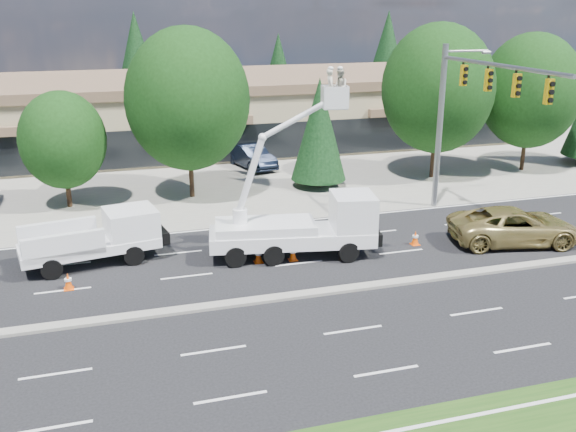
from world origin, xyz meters
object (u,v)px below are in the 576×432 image
object	(u,v)px
signal_mast	(463,105)
minivan	(515,226)
utility_pickup	(100,242)
bucket_truck	(306,218)

from	to	relation	value
signal_mast	minivan	world-z (taller)	signal_mast
signal_mast	minivan	bearing A→B (deg)	-80.66
signal_mast	utility_pickup	distance (m)	19.18
minivan	utility_pickup	bearing A→B (deg)	92.76
minivan	bucket_truck	bearing A→B (deg)	94.62
bucket_truck	minivan	bearing A→B (deg)	2.58
signal_mast	utility_pickup	size ratio (longest dim) A/B	1.64
bucket_truck	utility_pickup	bearing A→B (deg)	178.67
bucket_truck	minivan	world-z (taller)	bucket_truck
utility_pickup	minivan	xyz separation A→B (m)	(19.16, -3.19, -0.07)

